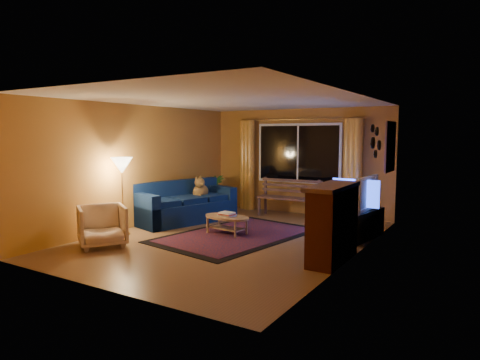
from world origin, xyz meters
The scene contains 22 objects.
floor centered at (0.00, 0.00, -0.01)m, with size 4.50×6.00×0.02m, color brown.
ceiling centered at (0.00, 0.00, 2.51)m, with size 4.50×6.00×0.02m, color white.
wall_back centered at (0.00, 3.01, 1.25)m, with size 4.50×0.02×2.50m, color #C38135.
wall_left centered at (-2.26, 0.00, 1.25)m, with size 0.02×6.00×2.50m, color #C38135.
wall_right centered at (2.26, 0.00, 1.25)m, with size 0.02×6.00×2.50m, color #C38135.
window centered at (0.00, 2.94, 1.45)m, with size 2.00×0.02×1.30m, color black.
curtain_rod centered at (0.00, 2.90, 2.25)m, with size 0.03×0.03×3.20m, color #BF8C3F.
curtain_left centered at (-1.35, 2.88, 1.12)m, with size 0.36×0.36×2.24m, color gold.
curtain_right centered at (1.35, 2.88, 1.12)m, with size 0.36×0.36×2.24m, color gold.
bench centered at (0.02, 2.39, 0.22)m, with size 1.47×0.43×0.44m, color #4B2F28.
potted_plant centered at (-1.96, 2.31, 0.44)m, with size 0.49×0.49×0.87m, color #235B1E.
sofa centered at (-1.67, 0.75, 0.44)m, with size 0.93×2.18×0.88m, color #0B1D47.
dog centered at (-1.62, 1.24, 0.66)m, with size 0.30×0.41×0.45m, color olive, non-canonical shape.
armchair centered at (-1.58, -1.60, 0.39)m, with size 0.75×0.70×0.77m, color beige.
floor_lamp centered at (-1.93, -0.80, 0.73)m, with size 0.24×0.24×1.46m, color #BF8C3F.
rug centered at (-0.04, 0.25, 0.01)m, with size 1.95×3.08×0.02m, color maroon.
coffee_table centered at (-0.25, 0.23, 0.18)m, with size 0.97×0.97×0.35m, color #9A744F.
tv_console centered at (2.00, 1.23, 0.26)m, with size 0.42×1.25×0.52m, color black.
television centered at (2.00, 1.23, 0.83)m, with size 1.10×0.14×0.63m, color black.
fireplace centered at (2.05, -0.40, 0.55)m, with size 0.40×1.20×1.10m, color maroon.
mirror_cluster centered at (2.21, 1.30, 1.80)m, with size 0.06×0.60×0.56m, color black, non-canonical shape.
painting centered at (2.22, 2.45, 1.65)m, with size 0.04×0.76×0.96m, color orange.
Camera 1 is at (4.13, -6.45, 1.89)m, focal length 32.00 mm.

